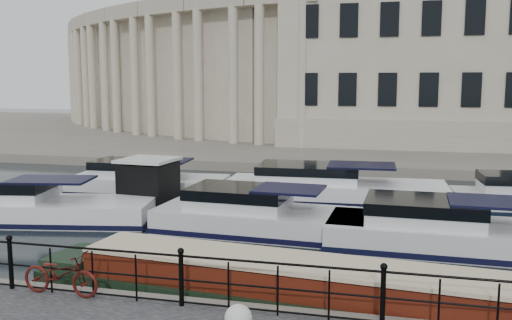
{
  "coord_description": "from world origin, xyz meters",
  "views": [
    {
      "loc": [
        4.17,
        -12.66,
        5.1
      ],
      "look_at": [
        0.5,
        2.0,
        3.0
      ],
      "focal_mm": 40.0,
      "sensor_mm": 36.0,
      "label": 1
    }
  ],
  "objects": [
    {
      "name": "narrowboat",
      "position": [
        2.6,
        -0.78,
        0.37
      ],
      "size": [
        13.85,
        3.15,
        1.51
      ],
      "rotation": [
        0.0,
        0.0,
        -0.1
      ],
      "color": "black",
      "rests_on": "ground_plane"
    },
    {
      "name": "far_bank",
      "position": [
        0.0,
        39.0,
        0.28
      ],
      "size": [
        120.0,
        42.0,
        0.55
      ],
      "primitive_type": "cube",
      "color": "#6B665B",
      "rests_on": "ground_plane"
    },
    {
      "name": "ground_plane",
      "position": [
        0.0,
        0.0,
        0.0
      ],
      "size": [
        160.0,
        160.0,
        0.0
      ],
      "primitive_type": "plane",
      "color": "black",
      "rests_on": "ground"
    },
    {
      "name": "civic_building",
      "position": [
        -1.0,
        34.71,
        7.04
      ],
      "size": [
        53.55,
        31.84,
        16.85
      ],
      "color": "#ADA38C",
      "rests_on": "far_bank"
    },
    {
      "name": "bicycle",
      "position": [
        -2.72,
        -2.33,
        1.02
      ],
      "size": [
        1.81,
        0.68,
        0.94
      ],
      "primitive_type": "imported",
      "rotation": [
        0.0,
        0.0,
        1.54
      ],
      "color": "#47110C",
      "rests_on": "near_quay"
    },
    {
      "name": "railing",
      "position": [
        0.0,
        -2.25,
        1.2
      ],
      "size": [
        24.14,
        0.14,
        1.22
      ],
      "color": "black",
      "rests_on": "near_quay"
    },
    {
      "name": "harbour_hut",
      "position": [
        -5.27,
        7.68,
        0.95
      ],
      "size": [
        2.95,
        2.53,
        2.17
      ],
      "rotation": [
        0.0,
        0.0,
        -0.09
      ],
      "color": "#6B665B",
      "rests_on": "ground_plane"
    },
    {
      "name": "cabin_cruisers",
      "position": [
        -0.47,
        8.14,
        0.37
      ],
      "size": [
        27.19,
        10.46,
        1.99
      ],
      "color": "white",
      "rests_on": "ground_plane"
    }
  ]
}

